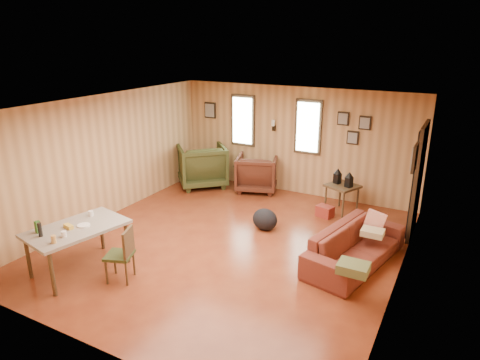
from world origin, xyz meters
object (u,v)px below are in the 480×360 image
Objects in this scene: recliner_brown at (257,171)px; end_table at (248,172)px; sofa at (356,240)px; side_table at (343,184)px; recliner_green at (202,163)px; dining_table at (76,231)px.

recliner_brown is 1.38× the size of end_table.
side_table is at bearing 34.15° from sofa.
side_table is at bearing 151.86° from recliner_brown.
recliner_brown is at bearing 149.91° from recliner_green.
side_table is at bearing 135.99° from recliner_green.
recliner_brown is 2.12m from side_table.
side_table is (2.37, -0.45, 0.23)m from end_table.
recliner_green is at bearing -158.43° from end_table.
recliner_brown reaches higher than dining_table.
end_table is 0.75× the size of side_table.
dining_table is (-2.89, -4.16, 0.05)m from side_table.
dining_table is (-0.52, -4.62, 0.28)m from end_table.
side_table reaches higher than sofa.
recliner_brown reaches higher than end_table.
dining_table reaches higher than end_table.
recliner_brown is (-2.85, 2.31, 0.06)m from sofa.
end_table is (-3.13, 2.41, -0.02)m from sofa.
sofa is 2.21× the size of recliner_brown.
sofa is 3.05× the size of end_table.
recliner_green reaches higher than dining_table.
end_table is at bearing 65.17° from sofa.
dining_table is at bearing -96.48° from end_table.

